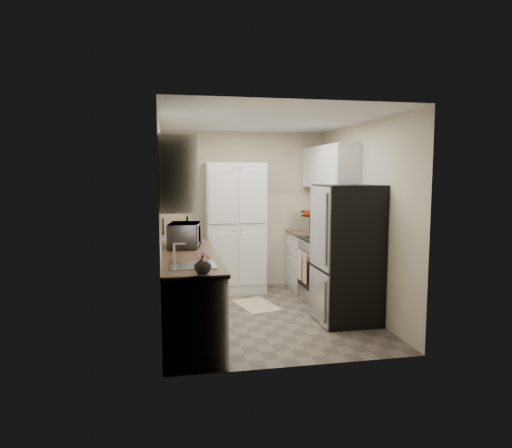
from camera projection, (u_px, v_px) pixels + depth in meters
The scene contains 16 objects.
ground at pixel (266, 315), 5.92m from camera, with size 3.20×3.20×0.00m, color #665B4C.
room_shell at pixel (265, 190), 5.73m from camera, with size 2.64×3.24×2.52m.
pantry_cabinet at pixel (235, 228), 7.06m from camera, with size 0.90×0.55×2.00m, color silver.
base_cabinet_left at pixel (190, 295), 5.27m from camera, with size 0.60×2.30×0.88m, color silver.
countertop_left at pixel (189, 256), 5.22m from camera, with size 0.63×2.33×0.04m, color brown.
base_cabinet_right at pixel (311, 262), 7.23m from camera, with size 0.60×0.80×0.88m, color silver.
countertop_right at pixel (311, 233), 7.18m from camera, with size 0.63×0.83×0.04m, color brown.
electric_range at pixel (327, 270), 6.44m from camera, with size 0.71×0.78×1.13m.
refrigerator at pixel (347, 254), 5.61m from camera, with size 0.70×0.72×1.70m, color #B7B7BC.
microwave at pixel (185, 235), 5.69m from camera, with size 0.55×0.37×0.30m, color #AEADB2.
wine_bottle at pixel (188, 231), 6.04m from camera, with size 0.08×0.08×0.32m, color black.
flower_vase at pixel (203, 265), 4.18m from camera, with size 0.16×0.16×0.17m, color silver.
cutting_board at pixel (190, 229), 6.31m from camera, with size 0.02×0.24×0.29m, color #508538.
toaster_oven at pixel (310, 224), 7.24m from camera, with size 0.34×0.43×0.25m, color #B0AFB4.
fruit_basket at pixel (310, 212), 7.20m from camera, with size 0.29×0.29×0.12m, color #FF3900, non-canonical shape.
kitchen_mat at pixel (256, 305), 6.37m from camera, with size 0.46×0.74×0.01m, color beige.
Camera 1 is at (-1.23, -5.63, 1.83)m, focal length 32.00 mm.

